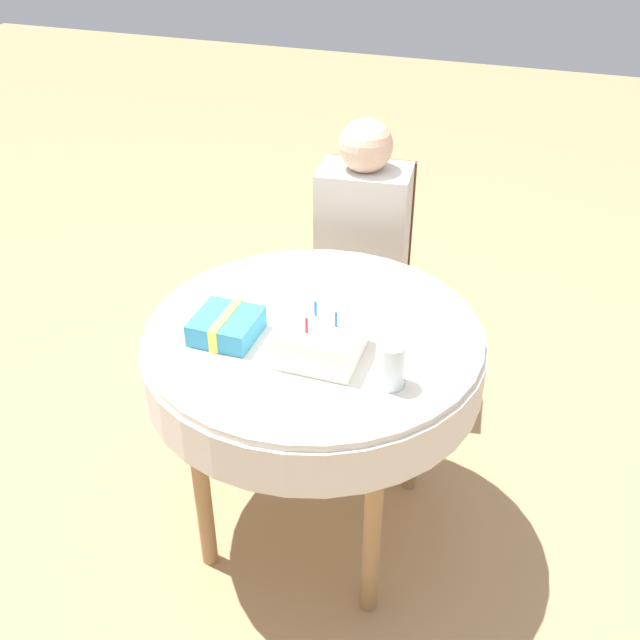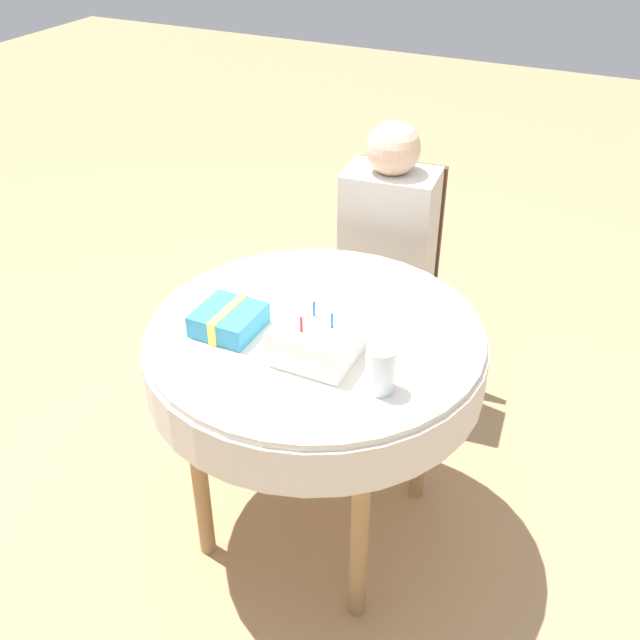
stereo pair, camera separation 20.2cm
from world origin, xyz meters
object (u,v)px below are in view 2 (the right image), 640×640
object	(u,v)px
person	(386,247)
drinking_glass	(381,369)
birthday_cake	(318,340)
chair	(390,279)
gift_box	(229,320)

from	to	relation	value
person	drinking_glass	world-z (taller)	person
birthday_cake	drinking_glass	size ratio (longest dim) A/B	1.70
chair	birthday_cake	size ratio (longest dim) A/B	4.41
chair	person	world-z (taller)	person
chair	person	xyz separation A→B (m)	(0.01, -0.09, 0.19)
chair	person	bearing A→B (deg)	-90.00
person	birthday_cake	size ratio (longest dim) A/B	5.40
chair	gift_box	bearing A→B (deg)	-104.48
birthday_cake	gift_box	xyz separation A→B (m)	(-0.28, -0.00, -0.02)
birthday_cake	gift_box	size ratio (longest dim) A/B	1.19
drinking_glass	gift_box	distance (m)	0.48
person	drinking_glass	xyz separation A→B (m)	(0.33, -0.90, 0.17)
chair	gift_box	size ratio (longest dim) A/B	5.27
birthday_cake	drinking_glass	xyz separation A→B (m)	(0.20, -0.06, 0.01)
drinking_glass	gift_box	xyz separation A→B (m)	(-0.48, 0.06, -0.03)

